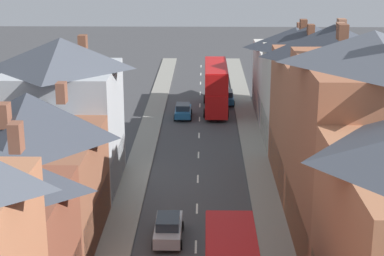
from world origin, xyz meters
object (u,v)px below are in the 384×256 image
at_px(double_decker_bus_mid_street, 216,86).
at_px(car_near_blue, 226,97).
at_px(car_parked_left_a, 168,228).
at_px(car_parked_right_a, 183,111).

distance_m(double_decker_bus_mid_street, car_near_blue, 4.01).
bearing_deg(car_near_blue, car_parked_left_a, -97.77).
distance_m(double_decker_bus_mid_street, car_parked_left_a, 32.94).
bearing_deg(double_decker_bus_mid_street, car_parked_left_a, -96.27).
height_order(double_decker_bus_mid_street, car_near_blue, double_decker_bus_mid_street).
xyz_separation_m(car_near_blue, car_parked_left_a, (-4.90, -35.89, 0.03)).
bearing_deg(double_decker_bus_mid_street, car_near_blue, 67.81).
xyz_separation_m(double_decker_bus_mid_street, car_parked_left_a, (-3.59, -32.68, -1.98)).
relative_size(car_near_blue, car_parked_left_a, 0.97).
xyz_separation_m(car_parked_left_a, car_parked_right_a, (-0.00, 29.57, -0.04)).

